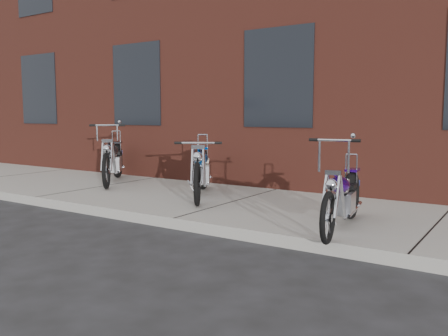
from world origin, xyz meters
The scene contains 6 objects.
ground centered at (0.00, 0.00, 0.00)m, with size 120.00×120.00×0.00m, color black.
sidewalk centered at (0.00, 1.50, 0.07)m, with size 22.00×3.00×0.15m, color #A59E8D.
building_brick centered at (0.00, 8.00, 4.00)m, with size 22.00×10.00×8.00m, color maroon.
chopper_purple centered at (2.08, 0.65, 0.51)m, with size 0.52×1.98×1.12m.
chopper_blue centered at (-0.73, 1.61, 0.57)m, with size 1.37×2.03×1.02m.
chopper_third centered at (-3.22, 1.97, 0.58)m, with size 1.57×1.91×1.20m.
Camera 1 is at (3.99, -4.82, 1.52)m, focal length 38.00 mm.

